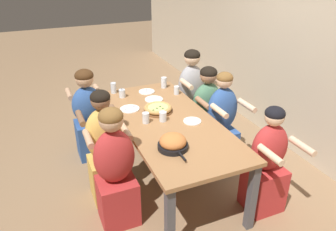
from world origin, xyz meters
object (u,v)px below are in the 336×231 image
Objects in this scene: cocktail_glass_blue at (122,94)px; diner_near_left at (89,117)px; drinking_glass_b at (164,83)px; diner_far_midleft at (206,113)px; empty_plate_b at (147,92)px; diner_near_center at (106,152)px; diner_far_center at (221,125)px; diner_far_left at (191,97)px; drinking_glass_e at (163,117)px; skillet_bowl at (173,143)px; diner_near_midright at (116,172)px; pizza_board_main at (158,109)px; diner_far_right at (267,165)px; empty_plate_c at (130,109)px; drinking_glass_a at (146,118)px; drinking_glass_d at (177,91)px; empty_plate_d at (154,99)px; drinking_glass_c at (114,89)px; empty_plate_a at (192,121)px.

cocktail_glass_blue is 0.11× the size of diner_near_left.
diner_far_midleft is (0.47, 0.37, -0.29)m from drinking_glass_b.
empty_plate_b is 0.16× the size of diner_near_center.
diner_near_center is 1.06× the size of diner_near_left.
diner_near_center is at bearing 2.38° from diner_far_center.
cocktail_glass_blue is 0.97m from diner_far_left.
diner_near_center reaches higher than empty_plate_b.
diner_far_left is 1.07× the size of diner_near_left.
drinking_glass_e is 1.11m from diner_far_left.
skillet_bowl is 0.75m from diner_near_center.
diner_near_midright is (1.15, -0.41, -0.24)m from cocktail_glass_blue.
pizza_board_main is 1.25m from diner_far_right.
empty_plate_c is at bearing -20.61° from diner_far_center.
diner_far_midleft is at bearing 38.53° from drinking_glass_b.
diner_near_midright reaches higher than drinking_glass_a.
drinking_glass_d reaches higher than pizza_board_main.
diner_near_left is at bearing -111.79° from empty_plate_d.
empty_plate_c is 1.06m from diner_far_left.
drinking_glass_a is 1.09× the size of drinking_glass_d.
empty_plate_d is at bearing 52.21° from diner_near_midright.
drinking_glass_d is at bearing 144.28° from drinking_glass_e.
cocktail_glass_blue is 0.10× the size of diner_far_center.
empty_plate_b is 0.17× the size of diner_near_left.
diner_near_left is at bearing -142.95° from drinking_glass_e.
drinking_glass_e is 0.09× the size of diner_near_midright.
skillet_bowl is 1.83× the size of empty_plate_c.
pizza_board_main is at bearing 12.93° from diner_far_midleft.
diner_near_midright is (1.32, -0.35, -0.25)m from drinking_glass_c.
diner_near_left is 1.02× the size of diner_far_right.
drinking_glass_b is 0.93m from diner_far_center.
diner_far_left is 1.59m from diner_far_right.
skillet_bowl reaches higher than empty_plate_c.
drinking_glass_c reaches higher than drinking_glass_d.
drinking_glass_b is at bearing 83.05° from drinking_glass_c.
empty_plate_b is at bearing -170.24° from empty_plate_a.
empty_plate_b is at bearing -68.43° from diner_far_right.
diner_far_center is at bearing 92.41° from drinking_glass_e.
empty_plate_a is 1.19m from drinking_glass_c.
empty_plate_b is at bearing 170.17° from skillet_bowl.
empty_plate_d is 0.17× the size of diner_far_left.
empty_plate_b is 1.48× the size of drinking_glass_c.
empty_plate_c is 0.53m from drinking_glass_c.
cocktail_glass_blue reaches higher than drinking_glass_d.
diner_near_center reaches higher than drinking_glass_e.
diner_far_midleft is at bearing 56.05° from drinking_glass_d.
diner_far_right is at bearing 25.40° from empty_plate_d.
drinking_glass_a is at bearing -41.97° from diner_far_right.
cocktail_glass_blue is at bearing 19.70° from drinking_glass_c.
diner_far_center is (0.89, 1.00, -0.28)m from drinking_glass_c.
diner_near_left is at bearing -74.30° from drinking_glass_c.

